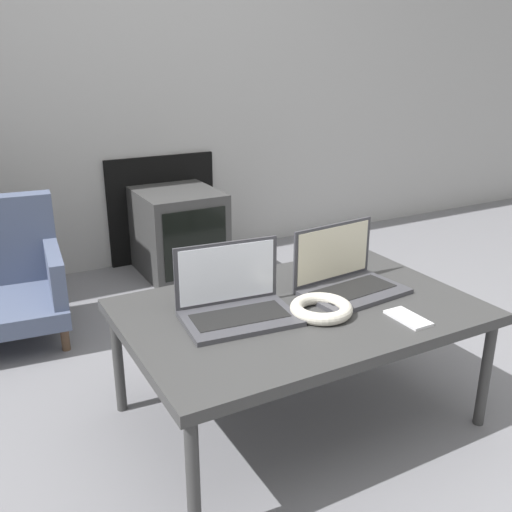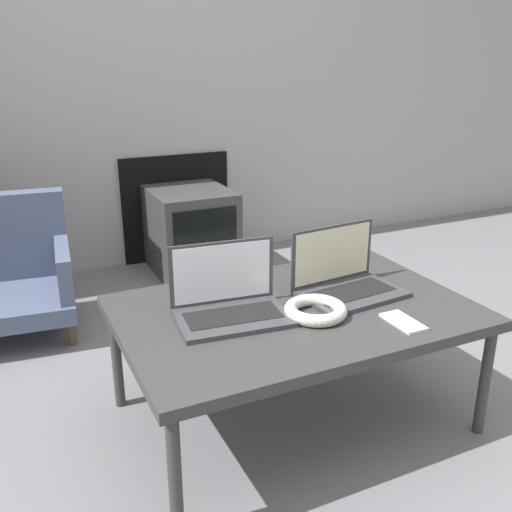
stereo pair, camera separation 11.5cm
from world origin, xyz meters
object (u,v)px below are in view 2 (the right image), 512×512
Objects in this scene: laptop_left at (229,301)px; tv at (191,231)px; laptop_right at (344,279)px; phone at (403,322)px; headphones at (316,310)px.

laptop_left is 1.55m from tv.
phone is at bearing -89.79° from laptop_right.
phone is at bearing -87.43° from tv.
laptop_right is 1.51m from tv.
laptop_right is at bearing 95.68° from phone.
phone is (0.22, -0.16, -0.02)m from headphones.
laptop_left is 0.27m from headphones.
phone is at bearing -25.68° from laptop_left.
headphones is (0.24, -0.12, -0.03)m from laptop_left.
phone is (0.46, -0.29, -0.04)m from laptop_left.
laptop_left reaches higher than headphones.
laptop_right reaches higher than tv.
phone is 0.29× the size of tv.
laptop_left reaches higher than tv.
tv is (0.38, 1.49, -0.23)m from laptop_left.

